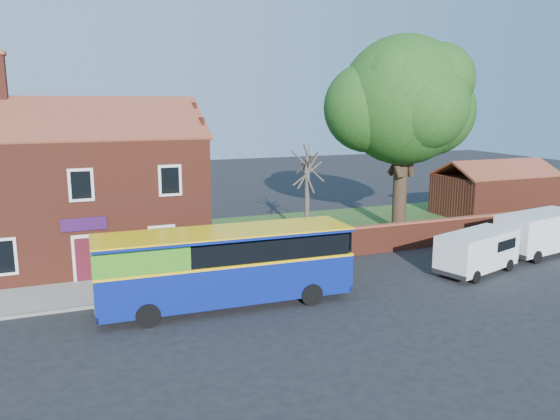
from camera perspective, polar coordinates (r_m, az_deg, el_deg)
name	(u,v)px	position (r m, az deg, el deg)	size (l,w,h in m)	color
ground	(288,319)	(21.53, 0.80, -11.34)	(120.00, 120.00, 0.00)	black
pavement	(90,293)	(25.50, -19.27, -8.20)	(18.00, 3.50, 0.12)	gray
kerb	(92,307)	(23.84, -19.08, -9.52)	(18.00, 0.15, 0.14)	slate
grass_strip	(390,224)	(38.43, 11.43, -1.43)	(26.00, 12.00, 0.04)	#426B28
shop_building	(80,197)	(30.28, -20.21, 1.29)	(12.30, 8.13, 10.50)	maroon
boundary_wall	(447,231)	(33.52, 17.04, -2.15)	(22.00, 0.38, 1.60)	maroon
outbuilding	(494,193)	(43.64, 21.50, 1.62)	(8.20, 5.06, 4.17)	maroon
bus	(217,264)	(22.40, -6.55, -5.64)	(10.44, 2.90, 3.16)	navy
van_near	(477,250)	(28.46, 19.93, -3.97)	(4.99, 3.16, 2.04)	white
van_far	(540,231)	(33.17, 25.53, -2.03)	(5.58, 3.03, 2.32)	white
large_tree	(403,105)	(35.84, 12.70, 10.70)	(10.18, 8.05, 12.41)	black
bare_tree	(307,194)	(32.50, 2.85, 1.63)	(2.10, 2.50, 5.60)	#4C4238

